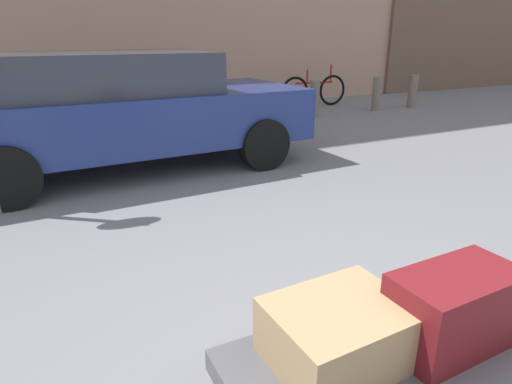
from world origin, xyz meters
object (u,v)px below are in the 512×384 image
Objects in this scene: duffel_bag_maroon_front_right at (454,309)px; bicycle_leaning at (314,91)px; bollard_kerb_near at (258,103)px; suitcase_tan_rear_right at (339,333)px; parked_car at (125,108)px; bollard_kerb_far at (377,94)px; bollard_corner at (413,91)px; luggage_cart at (385,375)px; bollard_kerb_mid at (314,98)px.

bicycle_leaning is (4.47, 7.73, -0.14)m from duffel_bag_maroon_front_right.
bicycle_leaning is 2.35m from bollard_kerb_near.
duffel_bag_maroon_front_right is (0.49, -0.14, 0.05)m from suitcase_tan_rear_right.
duffel_bag_maroon_front_right is at bearing -110.11° from bollard_kerb_near.
suitcase_tan_rear_right is 0.99× the size of duffel_bag_maroon_front_right.
parked_car reaches higher than bicycle_leaning.
bollard_kerb_near and bollard_kerb_far have the same top height.
bollard_kerb_far is 1.00× the size of bollard_corner.
luggage_cart is at bearing 173.75° from duffel_bag_maroon_front_right.
luggage_cart is at bearing -136.04° from bollard_corner.
bollard_kerb_far is at bearing 45.52° from suitcase_tan_rear_right.
bicycle_leaning is at bearing 150.78° from bollard_corner.
bicycle_leaning is 2.31m from bollard_corner.
parked_car reaches higher than luggage_cart.
suitcase_tan_rear_right is at bearing -89.93° from parked_car.
bollard_corner is (2.02, -1.13, -0.00)m from bicycle_leaning.
bicycle_leaning is 1.46m from bollard_kerb_far.
luggage_cart is 7.72m from bollard_kerb_mid.
suitcase_tan_rear_right is at bearing -123.13° from bollard_kerb_mid.
parked_car is 5.95m from bicycle_leaning.
bollard_kerb_far is at bearing 49.58° from duffel_bag_maroon_front_right.
luggage_cart is 4.48m from parked_car.
bollard_kerb_near is (2.91, 6.46, -0.09)m from suitcase_tan_rear_right.
duffel_bag_maroon_front_right is 0.76× the size of bollard_kerb_near.
parked_car is (-0.49, 4.48, 0.25)m from duffel_bag_maroon_front_right.
bollard_kerb_near is (2.91, 2.12, -0.39)m from parked_car.
bollard_kerb_near is at bearing 67.37° from luggage_cart.
bollard_kerb_mid is at bearing 59.43° from duffel_bag_maroon_front_right.
parked_car is 5.86× the size of bollard_corner.
suitcase_tan_rear_right is 0.51m from duffel_bag_maroon_front_right.
parked_car is 5.86× the size of bollard_kerb_far.
parked_car is 3.62m from bollard_kerb_near.
bollard_corner is at bearing 44.36° from duffel_bag_maroon_front_right.
bicycle_leaning is at bearing 54.70° from suitcase_tan_rear_right.
bollard_kerb_near is 1.31m from bollard_kerb_mid.
parked_car is 7.31m from bollard_corner.
parked_car is 5.86× the size of bollard_kerb_mid.
duffel_bag_maroon_front_right is 0.76× the size of bollard_corner.
parked_car reaches higher than bollard_corner.
bollard_kerb_mid reaches higher than suitcase_tan_rear_right.
suitcase_tan_rear_right is 4.35m from parked_car.
bicycle_leaning reaches higher than luggage_cart.
luggage_cart is 1.73× the size of bollard_corner.
bollard_corner is (6.81, 6.57, 0.10)m from luggage_cart.
suitcase_tan_rear_right is at bearing -137.22° from bollard_corner.
parked_car is at bearing -143.96° from bollard_kerb_near.
bollard_kerb_near reaches higher than suitcase_tan_rear_right.
bollard_kerb_mid is 1.67m from bollard_kerb_far.
suitcase_tan_rear_right is 8.74m from bollard_kerb_far.
bollard_corner is at bearing 0.00° from bollard_kerb_near.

